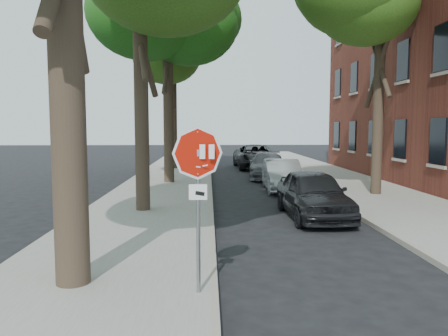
{
  "coord_description": "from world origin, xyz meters",
  "views": [
    {
      "loc": [
        -0.54,
        -6.66,
        2.71
      ],
      "look_at": [
        -0.29,
        0.38,
        2.05
      ],
      "focal_mm": 35.0,
      "sensor_mm": 36.0,
      "label": 1
    }
  ],
  "objects_px": {
    "tree_far": "(173,54)",
    "car_c": "(267,165)",
    "car_d": "(256,157)",
    "stop_sign": "(198,177)",
    "car_b": "(282,175)",
    "tree_mid_b": "(167,12)",
    "tree_right": "(380,8)",
    "car_a": "(313,194)"
  },
  "relations": [
    {
      "from": "car_b",
      "to": "tree_far",
      "type": "bearing_deg",
      "value": 121.47
    },
    {
      "from": "tree_far",
      "to": "car_a",
      "type": "distance_m",
      "value": 17.15
    },
    {
      "from": "car_a",
      "to": "tree_mid_b",
      "type": "bearing_deg",
      "value": 120.98
    },
    {
      "from": "tree_mid_b",
      "to": "car_c",
      "type": "height_order",
      "value": "tree_mid_b"
    },
    {
      "from": "car_a",
      "to": "car_d",
      "type": "height_order",
      "value": "car_d"
    },
    {
      "from": "car_d",
      "to": "car_c",
      "type": "bearing_deg",
      "value": -91.99
    },
    {
      "from": "tree_right",
      "to": "car_d",
      "type": "relative_size",
      "value": 1.66
    },
    {
      "from": "tree_right",
      "to": "car_d",
      "type": "height_order",
      "value": "tree_right"
    },
    {
      "from": "car_c",
      "to": "car_d",
      "type": "xyz_separation_m",
      "value": [
        -0.01,
        5.44,
        0.11
      ]
    },
    {
      "from": "tree_right",
      "to": "car_a",
      "type": "relative_size",
      "value": 2.21
    },
    {
      "from": "stop_sign",
      "to": "car_d",
      "type": "relative_size",
      "value": 0.46
    },
    {
      "from": "tree_mid_b",
      "to": "tree_far",
      "type": "height_order",
      "value": "tree_mid_b"
    },
    {
      "from": "tree_mid_b",
      "to": "car_a",
      "type": "relative_size",
      "value": 2.45
    },
    {
      "from": "tree_mid_b",
      "to": "car_c",
      "type": "xyz_separation_m",
      "value": [
        5.02,
        2.22,
        -7.32
      ]
    },
    {
      "from": "tree_mid_b",
      "to": "tree_far",
      "type": "xyz_separation_m",
      "value": [
        -0.3,
        6.99,
        -0.78
      ]
    },
    {
      "from": "car_b",
      "to": "tree_right",
      "type": "bearing_deg",
      "value": -23.09
    },
    {
      "from": "car_b",
      "to": "car_c",
      "type": "xyz_separation_m",
      "value": [
        0.0,
        4.65,
        0.01
      ]
    },
    {
      "from": "tree_far",
      "to": "car_d",
      "type": "relative_size",
      "value": 1.66
    },
    {
      "from": "stop_sign",
      "to": "tree_far",
      "type": "xyz_separation_m",
      "value": [
        -2.02,
        21.14,
        5.26
      ]
    },
    {
      "from": "tree_mid_b",
      "to": "tree_right",
      "type": "relative_size",
      "value": 1.11
    },
    {
      "from": "tree_far",
      "to": "car_b",
      "type": "bearing_deg",
      "value": -60.53
    },
    {
      "from": "tree_far",
      "to": "car_d",
      "type": "bearing_deg",
      "value": 7.11
    },
    {
      "from": "stop_sign",
      "to": "car_c",
      "type": "distance_m",
      "value": 16.74
    },
    {
      "from": "car_a",
      "to": "car_d",
      "type": "bearing_deg",
      "value": 88.78
    },
    {
      "from": "tree_far",
      "to": "car_a",
      "type": "height_order",
      "value": "tree_far"
    },
    {
      "from": "car_c",
      "to": "car_a",
      "type": "bearing_deg",
      "value": -84.45
    },
    {
      "from": "car_b",
      "to": "car_d",
      "type": "relative_size",
      "value": 0.72
    },
    {
      "from": "tree_far",
      "to": "car_d",
      "type": "xyz_separation_m",
      "value": [
        5.32,
        0.66,
        -6.43
      ]
    },
    {
      "from": "tree_mid_b",
      "to": "car_a",
      "type": "height_order",
      "value": "tree_mid_b"
    },
    {
      "from": "car_a",
      "to": "car_b",
      "type": "relative_size",
      "value": 1.04
    },
    {
      "from": "stop_sign",
      "to": "car_b",
      "type": "height_order",
      "value": "stop_sign"
    },
    {
      "from": "tree_mid_b",
      "to": "car_a",
      "type": "xyz_separation_m",
      "value": [
        5.02,
        -7.97,
        -7.28
      ]
    },
    {
      "from": "tree_far",
      "to": "car_c",
      "type": "bearing_deg",
      "value": -41.88
    },
    {
      "from": "tree_far",
      "to": "car_c",
      "type": "xyz_separation_m",
      "value": [
        5.32,
        -4.77,
        -6.54
      ]
    },
    {
      "from": "tree_far",
      "to": "stop_sign",
      "type": "bearing_deg",
      "value": -84.54
    },
    {
      "from": "car_a",
      "to": "car_d",
      "type": "distance_m",
      "value": 15.62
    },
    {
      "from": "stop_sign",
      "to": "tree_right",
      "type": "xyz_separation_m",
      "value": [
        6.68,
        10.14,
        5.26
      ]
    },
    {
      "from": "tree_far",
      "to": "tree_right",
      "type": "height_order",
      "value": "same"
    },
    {
      "from": "tree_right",
      "to": "car_a",
      "type": "bearing_deg",
      "value": -130.49
    },
    {
      "from": "car_d",
      "to": "stop_sign",
      "type": "bearing_deg",
      "value": -100.64
    },
    {
      "from": "tree_right",
      "to": "car_b",
      "type": "xyz_separation_m",
      "value": [
        -3.38,
        1.58,
        -6.55
      ]
    },
    {
      "from": "stop_sign",
      "to": "car_b",
      "type": "distance_m",
      "value": 12.24
    }
  ]
}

